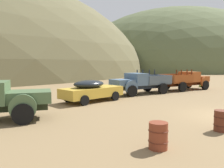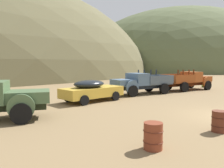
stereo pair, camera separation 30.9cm
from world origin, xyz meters
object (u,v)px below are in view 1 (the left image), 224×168
(truck_oxide_orange, at_px, (188,80))
(truck_chalk_blue, at_px, (137,83))
(car_faded_yellow, at_px, (93,90))
(oil_drum_spare, at_px, (222,121))
(oil_drum_by_truck, at_px, (158,136))

(truck_oxide_orange, bearing_deg, truck_chalk_blue, -179.07)
(car_faded_yellow, relative_size, truck_oxide_orange, 0.90)
(car_faded_yellow, relative_size, oil_drum_spare, 6.03)
(truck_oxide_orange, xyz_separation_m, oil_drum_by_truck, (-14.90, -10.12, -0.56))
(truck_chalk_blue, distance_m, oil_drum_by_truck, 13.10)
(car_faded_yellow, relative_size, oil_drum_by_truck, 5.91)
(car_faded_yellow, relative_size, truck_chalk_blue, 0.88)
(truck_oxide_orange, height_order, oil_drum_by_truck, truck_oxide_orange)
(truck_oxide_orange, xyz_separation_m, oil_drum_spare, (-11.40, -10.21, -0.57))
(truck_chalk_blue, distance_m, oil_drum_spare, 11.38)
(car_faded_yellow, bearing_deg, truck_chalk_blue, 1.75)
(oil_drum_by_truck, xyz_separation_m, oil_drum_spare, (3.50, -0.08, -0.01))
(car_faded_yellow, distance_m, oil_drum_spare, 9.38)
(car_faded_yellow, distance_m, oil_drum_by_truck, 9.73)
(oil_drum_spare, bearing_deg, car_faded_yellow, 93.61)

